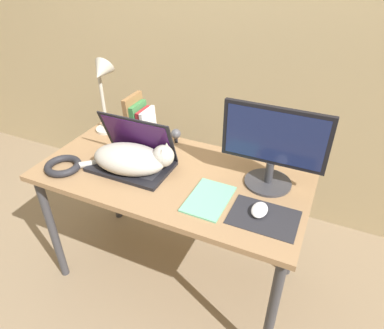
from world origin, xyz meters
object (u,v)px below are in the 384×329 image
object	(u,v)px
computer_mouse	(259,210)
notepad	(209,199)
laptop	(133,157)
cat	(132,159)
desk_lamp	(102,85)
cable_coil	(63,166)
external_monitor	(273,146)
webcam	(176,134)
book_row	(140,122)

from	to	relation	value
computer_mouse	notepad	xyz separation A→B (m)	(-0.22, -0.01, -0.01)
laptop	computer_mouse	world-z (taller)	laptop
cat	desk_lamp	xyz separation A→B (m)	(-0.34, 0.27, 0.23)
cat	desk_lamp	size ratio (longest dim) A/B	1.06
cable_coil	notepad	world-z (taller)	cable_coil
external_monitor	cable_coil	bearing A→B (deg)	-162.43
desk_lamp	computer_mouse	bearing A→B (deg)	-17.84
cat	computer_mouse	bearing A→B (deg)	-4.26
webcam	notepad	bearing A→B (deg)	-47.75
laptop	external_monitor	xyz separation A→B (m)	(0.64, 0.13, 0.16)
webcam	computer_mouse	bearing A→B (deg)	-33.72
computer_mouse	webcam	size ratio (longest dim) A/B	1.27
computer_mouse	notepad	bearing A→B (deg)	-178.60
desk_lamp	webcam	world-z (taller)	desk_lamp
book_row	cable_coil	world-z (taller)	book_row
desk_lamp	webcam	distance (m)	0.47
laptop	external_monitor	bearing A→B (deg)	11.28
book_row	cable_coil	bearing A→B (deg)	-114.39
laptop	cable_coil	bearing A→B (deg)	-150.38
laptop	external_monitor	distance (m)	0.68
cable_coil	notepad	size ratio (longest dim) A/B	0.69
computer_mouse	desk_lamp	size ratio (longest dim) A/B	0.23
desk_lamp	notepad	world-z (taller)	desk_lamp
external_monitor	desk_lamp	bearing A→B (deg)	174.21
laptop	book_row	bearing A→B (deg)	113.55
computer_mouse	webcam	bearing A→B (deg)	146.28
book_row	cable_coil	xyz separation A→B (m)	(-0.19, -0.42, -0.09)
external_monitor	cable_coil	xyz separation A→B (m)	(-0.94, -0.30, -0.19)
desk_lamp	notepad	xyz separation A→B (m)	(0.75, -0.32, -0.29)
cable_coil	webcam	world-z (taller)	webcam
laptop	cable_coil	size ratio (longest dim) A/B	2.21
cat	webcam	distance (m)	0.34
computer_mouse	external_monitor	bearing A→B (deg)	94.90
external_monitor	cable_coil	size ratio (longest dim) A/B	2.58
cable_coil	cat	bearing A→B (deg)	21.87
desk_lamp	notepad	size ratio (longest dim) A/B	1.73
notepad	desk_lamp	bearing A→B (deg)	157.02
cable_coil	notepad	xyz separation A→B (m)	(0.74, 0.08, -0.01)
cat	computer_mouse	xyz separation A→B (m)	(0.64, -0.05, -0.05)
laptop	computer_mouse	distance (m)	0.67
laptop	cable_coil	xyz separation A→B (m)	(-0.30, -0.17, -0.03)
laptop	cat	size ratio (longest dim) A/B	0.84
computer_mouse	notepad	size ratio (longest dim) A/B	0.40
computer_mouse	webcam	distance (m)	0.70
laptop	cable_coil	world-z (taller)	laptop
computer_mouse	book_row	size ratio (longest dim) A/B	0.40
external_monitor	notepad	bearing A→B (deg)	-132.56
cat	desk_lamp	distance (m)	0.48
desk_lamp	notepad	bearing A→B (deg)	-22.98
computer_mouse	desk_lamp	world-z (taller)	desk_lamp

